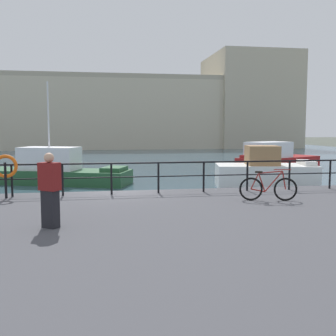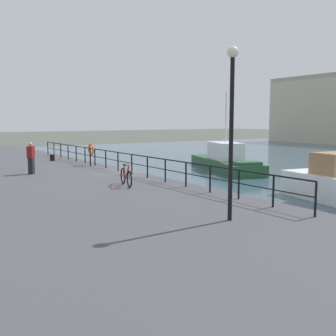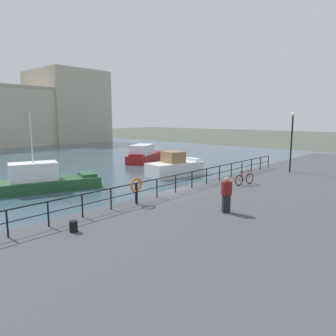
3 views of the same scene
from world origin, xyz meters
name	(u,v)px [view 3 (image 3 of 3)]	position (x,y,z in m)	size (l,w,h in m)	color
ground_plane	(169,207)	(0.00, 0.00, 0.00)	(240.00, 240.00, 0.00)	#4C5147
quay_promenade	(268,221)	(0.00, -6.50, 0.54)	(56.00, 13.00, 1.09)	#47474C
moored_cabin_cruiser	(35,181)	(-3.62, 10.34, 0.75)	(10.00, 5.70, 6.03)	#23512D
moored_red_daysailer	(144,155)	(13.13, 15.87, 0.88)	(7.87, 5.54, 2.23)	maroon
moored_harbor_tender	(175,167)	(8.44, 6.76, 0.84)	(5.77, 3.52, 2.33)	white
quay_railing	(176,180)	(-0.23, -0.75, 1.82)	(25.67, 0.07, 1.08)	black
parked_bicycle	(244,179)	(4.50, -2.75, 1.48)	(1.74, 0.45, 0.98)	black
mooring_bollard	(73,226)	(-7.87, -2.03, 1.31)	(0.32, 0.32, 0.44)	black
life_ring_stand	(136,186)	(-3.56, -0.95, 2.06)	(0.75, 0.16, 1.40)	black
quay_lamp_post	(292,135)	(11.46, -3.11, 4.16)	(0.32, 0.32, 4.83)	black
standing_person	(226,195)	(-1.68, -5.12, 1.95)	(0.52, 0.49, 1.69)	black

